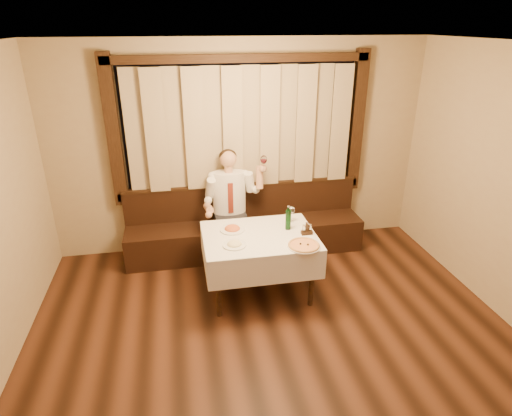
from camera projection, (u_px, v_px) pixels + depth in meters
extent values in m
cube|color=black|center=(298.00, 406.00, 3.60)|extent=(5.00, 6.00, 0.01)
cube|color=silver|center=(318.00, 53.00, 2.47)|extent=(5.00, 6.00, 0.01)
cube|color=tan|center=(241.00, 148.00, 5.73)|extent=(5.00, 0.01, 2.80)
cube|color=black|center=(241.00, 126.00, 5.59)|extent=(3.00, 0.02, 1.60)
cube|color=orange|center=(188.00, 152.00, 5.58)|extent=(0.50, 0.01, 0.40)
cube|color=black|center=(242.00, 188.00, 5.90)|extent=(3.30, 0.12, 0.10)
cube|color=black|center=(240.00, 58.00, 5.21)|extent=(3.30, 0.12, 0.10)
cube|color=black|center=(113.00, 133.00, 5.28)|extent=(0.16, 0.12, 1.90)
cube|color=black|center=(357.00, 122.00, 5.83)|extent=(0.16, 0.12, 1.90)
cube|color=#968760|center=(242.00, 128.00, 5.50)|extent=(2.90, 0.08, 1.55)
cube|color=black|center=(245.00, 237.00, 5.91)|extent=(3.20, 0.60, 0.45)
cube|color=black|center=(242.00, 200.00, 5.95)|extent=(3.20, 0.12, 0.45)
cube|color=black|center=(242.00, 184.00, 5.85)|extent=(3.20, 0.14, 0.04)
cylinder|color=black|center=(218.00, 288.00, 4.56)|extent=(0.06, 0.06, 0.71)
cylinder|color=black|center=(312.00, 278.00, 4.74)|extent=(0.06, 0.06, 0.71)
cylinder|color=black|center=(212.00, 254.00, 5.22)|extent=(0.06, 0.06, 0.71)
cylinder|color=black|center=(294.00, 246.00, 5.40)|extent=(0.06, 0.06, 0.71)
cube|color=black|center=(259.00, 237.00, 4.83)|extent=(1.20, 0.90, 0.04)
cube|color=white|center=(259.00, 235.00, 4.82)|extent=(1.26, 0.96, 0.01)
cube|color=white|center=(268.00, 271.00, 4.46)|extent=(1.26, 0.01, 0.35)
cube|color=white|center=(252.00, 230.00, 5.32)|extent=(1.26, 0.01, 0.35)
cube|color=white|center=(204.00, 254.00, 4.78)|extent=(0.01, 0.96, 0.35)
cube|color=white|center=(312.00, 244.00, 5.00)|extent=(0.01, 0.96, 0.35)
cylinder|color=white|center=(304.00, 246.00, 4.56)|extent=(0.35, 0.35, 0.01)
cylinder|color=#C7581D|center=(304.00, 245.00, 4.56)|extent=(0.32, 0.32, 0.01)
torus|color=#C0884A|center=(304.00, 245.00, 4.56)|extent=(0.34, 0.34, 0.03)
sphere|color=black|center=(300.00, 244.00, 4.57)|extent=(0.02, 0.02, 0.02)
sphere|color=black|center=(308.00, 245.00, 4.55)|extent=(0.02, 0.02, 0.02)
cylinder|color=white|center=(232.00, 229.00, 4.92)|extent=(0.29, 0.29, 0.02)
ellipsoid|color=#C1471E|center=(232.00, 226.00, 4.90)|extent=(0.18, 0.18, 0.08)
cylinder|color=white|center=(234.00, 245.00, 4.59)|extent=(0.26, 0.26, 0.02)
ellipsoid|color=beige|center=(234.00, 241.00, 4.57)|extent=(0.16, 0.16, 0.07)
cylinder|color=#0D3E13|center=(288.00, 220.00, 4.91)|extent=(0.06, 0.06, 0.23)
cylinder|color=#0D3E13|center=(288.00, 209.00, 4.85)|extent=(0.03, 0.03, 0.05)
cylinder|color=silver|center=(289.00, 206.00, 4.84)|extent=(0.03, 0.03, 0.01)
cylinder|color=white|center=(291.00, 221.00, 5.13)|extent=(0.07, 0.07, 0.01)
cylinder|color=white|center=(291.00, 217.00, 5.11)|extent=(0.01, 0.01, 0.10)
ellipsoid|color=white|center=(292.00, 210.00, 5.07)|extent=(0.07, 0.07, 0.09)
cube|color=black|center=(307.00, 232.00, 4.83)|extent=(0.13, 0.07, 0.04)
cube|color=black|center=(307.00, 227.00, 4.80)|extent=(0.02, 0.06, 0.09)
cylinder|color=white|center=(304.00, 229.00, 4.80)|extent=(0.03, 0.03, 0.07)
cylinder|color=silver|center=(304.00, 226.00, 4.78)|extent=(0.04, 0.04, 0.01)
cylinder|color=white|center=(310.00, 228.00, 4.81)|extent=(0.03, 0.03, 0.07)
cylinder|color=silver|center=(310.00, 225.00, 4.80)|extent=(0.04, 0.04, 0.01)
cube|color=black|center=(231.00, 222.00, 5.64)|extent=(0.41, 0.47, 0.17)
cube|color=black|center=(226.00, 251.00, 5.54)|extent=(0.11, 0.12, 0.45)
cube|color=black|center=(243.00, 250.00, 5.58)|extent=(0.11, 0.12, 0.45)
ellipsoid|color=white|center=(229.00, 192.00, 5.64)|extent=(0.44, 0.27, 0.56)
cube|color=maroon|center=(231.00, 198.00, 5.52)|extent=(0.07, 0.01, 0.41)
cylinder|color=tan|center=(228.00, 169.00, 5.51)|extent=(0.10, 0.10, 0.08)
sphere|color=tan|center=(228.00, 159.00, 5.45)|extent=(0.22, 0.22, 0.22)
ellipsoid|color=black|center=(228.00, 156.00, 5.47)|extent=(0.22, 0.22, 0.17)
sphere|color=white|center=(213.00, 177.00, 5.51)|extent=(0.13, 0.13, 0.13)
sphere|color=white|center=(244.00, 175.00, 5.58)|extent=(0.13, 0.13, 0.13)
sphere|color=tan|center=(209.00, 215.00, 5.25)|extent=(0.09, 0.09, 0.09)
sphere|color=tan|center=(263.00, 168.00, 5.40)|extent=(0.10, 0.10, 0.10)
cylinder|color=white|center=(263.00, 166.00, 5.36)|extent=(0.01, 0.01, 0.11)
ellipsoid|color=white|center=(263.00, 159.00, 5.32)|extent=(0.09, 0.09, 0.11)
ellipsoid|color=#4C070F|center=(263.00, 161.00, 5.33)|extent=(0.07, 0.07, 0.06)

